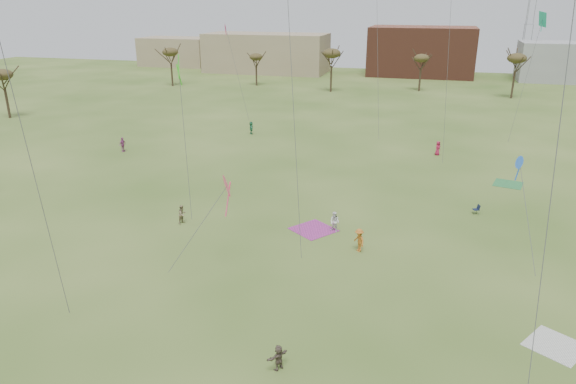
# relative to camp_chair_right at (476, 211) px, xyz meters

# --- Properties ---
(ground) EXTENTS (260.00, 260.00, 0.00)m
(ground) POSITION_rel_camp_chair_right_xyz_m (-14.03, -25.46, -0.26)
(ground) COLOR #34551A
(ground) RESTS_ON ground
(spectator_fore_b) EXTENTS (0.85, 0.97, 1.67)m
(spectator_fore_b) POSITION_rel_camp_chair_right_xyz_m (-24.80, -9.19, 0.57)
(spectator_fore_b) COLOR #8A7A58
(spectator_fore_b) RESTS_ON ground
(spectator_fore_c) EXTENTS (1.11, 1.36, 1.45)m
(spectator_fore_c) POSITION_rel_camp_chair_right_xyz_m (-11.20, -25.33, 0.47)
(spectator_fore_c) COLOR brown
(spectator_fore_c) RESTS_ON ground
(flyer_mid_b) EXTENTS (1.30, 1.38, 1.87)m
(flyer_mid_b) POSITION_rel_camp_chair_right_xyz_m (-9.18, -10.41, 0.68)
(flyer_mid_b) COLOR #B96922
(flyer_mid_b) RESTS_ON ground
(spectator_mid_d) EXTENTS (0.65, 1.16, 1.86)m
(spectator_mid_d) POSITION_rel_camp_chair_right_xyz_m (-42.61, 9.64, 0.67)
(spectator_mid_d) COLOR #A24386
(spectator_mid_d) RESTS_ON ground
(spectator_mid_e) EXTENTS (1.04, 0.92, 1.76)m
(spectator_mid_e) POSITION_rel_camp_chair_right_xyz_m (-11.69, -7.33, 0.62)
(spectator_mid_e) COLOR white
(spectator_mid_e) RESTS_ON ground
(flyer_far_a) EXTENTS (1.05, 1.74, 1.79)m
(flyer_far_a) POSITION_rel_camp_chair_right_xyz_m (-29.87, 23.05, 0.64)
(flyer_far_a) COLOR #27754E
(flyer_far_a) RESTS_ON ground
(flyer_far_b) EXTENTS (0.93, 1.04, 1.79)m
(flyer_far_b) POSITION_rel_camp_chair_right_xyz_m (-3.63, 18.95, 0.63)
(flyer_far_b) COLOR #AB1D45
(flyer_far_b) RESTS_ON ground
(blanket_cream) EXTENTS (3.84, 3.84, 0.03)m
(blanket_cream) POSITION_rel_camp_chair_right_xyz_m (3.30, -19.19, -0.26)
(blanket_cream) COLOR silver
(blanket_cream) RESTS_ON ground
(blanket_plum) EXTENTS (4.46, 4.46, 0.03)m
(blanket_plum) POSITION_rel_camp_chair_right_xyz_m (-13.48, -7.46, -0.26)
(blanket_plum) COLOR #A23189
(blanket_plum) RESTS_ON ground
(blanket_olive) EXTENTS (3.38, 3.38, 0.03)m
(blanket_olive) POSITION_rel_camp_chair_right_xyz_m (3.77, 9.55, -0.26)
(blanket_olive) COLOR #2F8142
(blanket_olive) RESTS_ON ground
(camp_chair_right) EXTENTS (0.69, 0.67, 0.87)m
(camp_chair_right) POSITION_rel_camp_chair_right_xyz_m (0.00, 0.00, 0.00)
(camp_chair_right) COLOR #121A33
(camp_chair_right) RESTS_ON ground
(tree_line) EXTENTS (117.44, 49.32, 8.91)m
(tree_line) POSITION_rel_camp_chair_right_xyz_m (-16.88, 53.67, 6.83)
(tree_line) COLOR #3A2B1E
(tree_line) RESTS_ON ground
(building_tan) EXTENTS (32.00, 14.00, 10.00)m
(building_tan) POSITION_rel_camp_chair_right_xyz_m (-49.03, 89.54, 4.74)
(building_tan) COLOR #937F60
(building_tan) RESTS_ON ground
(building_brick) EXTENTS (26.00, 16.00, 12.00)m
(building_brick) POSITION_rel_camp_chair_right_xyz_m (-9.03, 94.54, 5.74)
(building_brick) COLOR brown
(building_brick) RESTS_ON ground
(building_grey) EXTENTS (24.00, 12.00, 9.00)m
(building_grey) POSITION_rel_camp_chair_right_xyz_m (25.97, 92.54, 4.24)
(building_grey) COLOR gray
(building_grey) RESTS_ON ground
(building_tan_west) EXTENTS (20.00, 12.00, 8.00)m
(building_tan_west) POSITION_rel_camp_chair_right_xyz_m (-79.03, 96.54, 3.74)
(building_tan_west) COLOR #937F60
(building_tan_west) RESTS_ON ground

